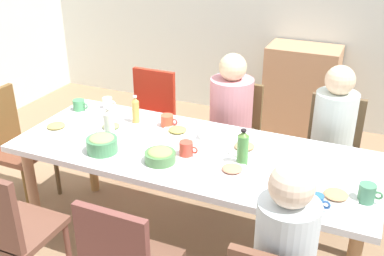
% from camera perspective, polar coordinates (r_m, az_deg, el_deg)
% --- Properties ---
extents(ground_plane, '(6.81, 6.81, 0.00)m').
position_cam_1_polar(ground_plane, '(3.27, 0.00, -14.52)').
color(ground_plane, '#8C6E51').
extents(dining_table, '(2.26, 0.88, 0.76)m').
position_cam_1_polar(dining_table, '(2.88, 0.00, -4.08)').
color(dining_table, white).
rests_on(dining_table, ground_plane).
extents(chair_2, '(0.40, 0.40, 0.90)m').
position_cam_1_polar(chair_2, '(3.64, 5.17, -0.58)').
color(chair_2, brown).
rests_on(chair_2, ground_plane).
extents(person_2, '(0.32, 0.32, 1.18)m').
position_cam_1_polar(person_2, '(3.48, 4.81, 1.81)').
color(person_2, brown).
rests_on(person_2, ground_plane).
extents(chair_3, '(0.40, 0.40, 0.90)m').
position_cam_1_polar(chair_3, '(3.76, -21.57, -1.51)').
color(chair_3, brown).
rests_on(chair_3, ground_plane).
extents(chair_5, '(0.40, 0.40, 0.90)m').
position_cam_1_polar(chair_5, '(2.79, -21.78, -11.37)').
color(chair_5, brown).
rests_on(chair_5, ground_plane).
extents(chair_6, '(0.40, 0.40, 0.90)m').
position_cam_1_polar(chair_6, '(3.91, -5.30, 1.35)').
color(chair_6, red).
rests_on(chair_6, ground_plane).
extents(chair_7, '(0.40, 0.40, 0.90)m').
position_cam_1_polar(chair_7, '(3.51, 16.87, -2.72)').
color(chair_7, brown).
rests_on(chair_7, ground_plane).
extents(person_7, '(0.30, 0.30, 1.18)m').
position_cam_1_polar(person_7, '(3.34, 17.06, -0.44)').
color(person_7, brown).
rests_on(person_7, ground_plane).
extents(plate_0, '(0.23, 0.23, 0.04)m').
position_cam_1_polar(plate_0, '(2.86, 6.52, -2.47)').
color(plate_0, white).
rests_on(plate_0, dining_table).
extents(plate_1, '(0.21, 0.21, 0.04)m').
position_cam_1_polar(plate_1, '(3.15, -10.02, 0.03)').
color(plate_1, silver).
rests_on(plate_1, dining_table).
extents(plate_2, '(0.21, 0.21, 0.04)m').
position_cam_1_polar(plate_2, '(2.61, 5.00, -5.29)').
color(plate_2, white).
rests_on(plate_2, dining_table).
extents(plate_3, '(0.23, 0.23, 0.04)m').
position_cam_1_polar(plate_3, '(2.49, 17.42, -8.13)').
color(plate_3, white).
rests_on(plate_3, dining_table).
extents(plate_4, '(0.22, 0.22, 0.04)m').
position_cam_1_polar(plate_4, '(3.05, -1.80, -0.43)').
color(plate_4, silver).
rests_on(plate_4, dining_table).
extents(plate_5, '(0.22, 0.22, 0.04)m').
position_cam_1_polar(plate_5, '(3.24, -16.50, 0.08)').
color(plate_5, white).
rests_on(plate_5, dining_table).
extents(bowl_0, '(0.18, 0.18, 0.08)m').
position_cam_1_polar(bowl_0, '(2.70, -3.99, -3.44)').
color(bowl_0, '#4A7944').
rests_on(bowl_0, dining_table).
extents(bowl_1, '(0.19, 0.19, 0.11)m').
position_cam_1_polar(bowl_1, '(2.85, -11.12, -1.91)').
color(bowl_1, '#448352').
rests_on(bowl_1, dining_table).
extents(cup_0, '(0.12, 0.09, 0.08)m').
position_cam_1_polar(cup_0, '(3.50, -13.84, 2.80)').
color(cup_0, '#48925B').
rests_on(cup_0, dining_table).
extents(cup_1, '(0.12, 0.09, 0.08)m').
position_cam_1_polar(cup_1, '(3.14, -3.07, 0.92)').
color(cup_1, '#CC5537').
rests_on(cup_1, dining_table).
extents(cup_2, '(0.12, 0.08, 0.10)m').
position_cam_1_polar(cup_2, '(2.50, 20.94, -7.57)').
color(cup_2, '#478260').
rests_on(cup_2, dining_table).
extents(cup_3, '(0.12, 0.08, 0.09)m').
position_cam_1_polar(cup_3, '(2.77, -0.69, -2.56)').
color(cup_3, '#D24433').
rests_on(cup_3, dining_table).
extents(cup_4, '(0.11, 0.07, 0.08)m').
position_cam_1_polar(cup_4, '(3.49, -10.41, 3.09)').
color(cup_4, white).
rests_on(cup_4, dining_table).
extents(cup_5, '(0.12, 0.08, 0.07)m').
position_cam_1_polar(cup_5, '(2.97, 1.75, -0.71)').
color(cup_5, white).
rests_on(cup_5, dining_table).
extents(cup_6, '(0.11, 0.07, 0.08)m').
position_cam_1_polar(cup_6, '(2.37, 15.19, -8.95)').
color(cup_6, '#2A619B').
rests_on(cup_6, dining_table).
extents(bottle_0, '(0.07, 0.07, 0.22)m').
position_cam_1_polar(bottle_0, '(2.99, -10.30, 0.47)').
color(bottle_0, silver).
rests_on(bottle_0, dining_table).
extents(bottle_1, '(0.05, 0.05, 0.20)m').
position_cam_1_polar(bottle_1, '(3.20, -7.02, 2.24)').
color(bottle_1, tan).
rests_on(bottle_1, dining_table).
extents(bottle_2, '(0.07, 0.07, 0.22)m').
position_cam_1_polar(bottle_2, '(2.66, 6.33, -2.45)').
color(bottle_2, '#43823B').
rests_on(bottle_2, dining_table).
extents(side_cabinet, '(0.70, 0.44, 0.90)m').
position_cam_1_polar(side_cabinet, '(4.81, 13.34, 4.63)').
color(side_cabinet, tan).
rests_on(side_cabinet, ground_plane).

